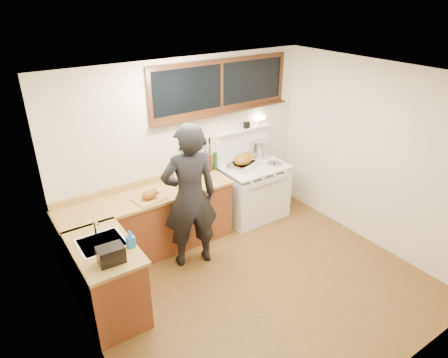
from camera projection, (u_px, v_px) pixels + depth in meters
ground_plane at (258, 285)px, 5.10m from camera, size 4.00×3.50×0.02m
room_shell at (264, 167)px, 4.38m from camera, size 4.10×3.60×2.65m
counter_back at (150, 223)px, 5.57m from camera, size 2.44×0.64×1.00m
counter_left at (107, 280)px, 4.51m from camera, size 0.64×1.09×0.90m
sink_unit at (102, 247)px, 4.40m from camera, size 0.50×0.45×0.37m
vintage_stove at (253, 190)px, 6.45m from camera, size 1.02×0.74×1.58m
back_window at (222, 91)px, 5.78m from camera, size 2.32×0.13×0.77m
left_doorway at (112, 311)px, 3.21m from camera, size 0.02×1.04×2.17m
knife_strip at (194, 147)px, 5.87m from camera, size 0.52×0.03×0.28m
man at (190, 197)px, 5.12m from camera, size 0.82×0.64×2.00m
soap_bottle at (131, 239)px, 4.28m from camera, size 0.09×0.09×0.19m
toaster at (111, 255)px, 4.04m from camera, size 0.27×0.19×0.18m
cutting_board at (150, 196)px, 5.24m from camera, size 0.43×0.35×0.14m
roast_turkey at (243, 162)px, 6.14m from camera, size 0.48×0.41×0.24m
stockpot at (258, 148)px, 6.52m from camera, size 0.37×0.37×0.29m
saucepan at (241, 157)px, 6.41m from camera, size 0.18×0.29×0.12m
pot_lid at (274, 164)px, 6.30m from camera, size 0.30×0.30×0.04m
coffee_tin at (195, 175)px, 5.80m from camera, size 0.10×0.09×0.14m
pitcher at (177, 174)px, 5.79m from camera, size 0.09×0.09×0.16m
bottle_cluster at (205, 165)px, 5.98m from camera, size 0.48×0.07×0.28m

